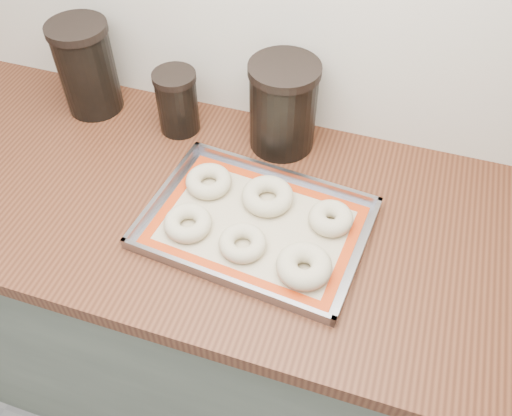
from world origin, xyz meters
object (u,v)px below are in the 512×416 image
(baking_tray, at_px, (256,225))
(bagel_back_right, at_px, (331,218))
(canister_mid, at_px, (177,102))
(canister_right, at_px, (283,106))
(bagel_back_left, at_px, (209,181))
(bagel_front_mid, at_px, (243,243))
(bagel_back_mid, at_px, (268,196))
(bagel_front_left, at_px, (188,223))
(bagel_front_right, at_px, (304,266))
(canister_left, at_px, (87,68))

(baking_tray, relative_size, bagel_back_right, 5.17)
(canister_mid, distance_m, canister_right, 0.26)
(bagel_back_left, distance_m, bagel_back_right, 0.29)
(bagel_front_mid, bearing_deg, baking_tray, 83.88)
(canister_mid, bearing_deg, bagel_back_mid, -32.09)
(bagel_front_left, height_order, bagel_back_mid, bagel_back_mid)
(bagel_back_left, relative_size, bagel_back_right, 1.10)
(baking_tray, xyz_separation_m, bagel_back_mid, (0.00, 0.07, 0.02))
(baking_tray, bearing_deg, bagel_front_right, -34.18)
(bagel_back_left, bearing_deg, canister_right, 60.81)
(canister_mid, bearing_deg, bagel_front_left, -63.73)
(baking_tray, xyz_separation_m, canister_left, (-0.53, 0.26, 0.11))
(bagel_back_left, xyz_separation_m, bagel_back_mid, (0.14, -0.00, 0.00))
(bagel_front_left, xyz_separation_m, bagel_back_right, (0.28, 0.10, 0.00))
(baking_tray, distance_m, canister_left, 0.60)
(bagel_front_mid, xyz_separation_m, canister_left, (-0.52, 0.33, 0.10))
(baking_tray, distance_m, bagel_back_left, 0.16)
(bagel_front_mid, bearing_deg, canister_mid, 131.00)
(bagel_back_mid, relative_size, bagel_back_right, 1.20)
(bagel_back_right, xyz_separation_m, canister_mid, (-0.43, 0.20, 0.06))
(bagel_back_right, relative_size, canister_right, 0.43)
(bagel_front_mid, relative_size, canister_left, 0.42)
(bagel_back_mid, xyz_separation_m, canister_right, (-0.03, 0.20, 0.09))
(bagel_back_right, bearing_deg, canister_left, 162.62)
(bagel_front_left, bearing_deg, bagel_back_right, 20.26)
(baking_tray, relative_size, bagel_front_right, 4.43)
(bagel_front_right, bearing_deg, bagel_back_right, 80.87)
(bagel_front_mid, xyz_separation_m, bagel_back_left, (-0.13, 0.14, 0.00))
(baking_tray, xyz_separation_m, canister_mid, (-0.28, 0.25, 0.07))
(canister_right, bearing_deg, baking_tray, -84.97)
(baking_tray, height_order, canister_mid, canister_mid)
(baking_tray, relative_size, canister_mid, 3.05)
(bagel_front_mid, relative_size, bagel_front_right, 0.89)
(baking_tray, xyz_separation_m, bagel_back_right, (0.15, 0.05, 0.02))
(canister_left, distance_m, canister_mid, 0.25)
(canister_right, bearing_deg, bagel_back_mid, -82.34)
(bagel_front_right, height_order, bagel_back_left, bagel_front_right)
(bagel_front_mid, xyz_separation_m, bagel_back_right, (0.16, 0.12, 0.00))
(bagel_back_right, bearing_deg, bagel_front_mid, -142.83)
(canister_mid, bearing_deg, canister_right, 5.46)
(bagel_back_left, relative_size, bagel_back_mid, 0.92)
(canister_left, relative_size, canister_right, 1.07)
(canister_left, bearing_deg, bagel_back_mid, -19.88)
(bagel_front_mid, distance_m, canister_right, 0.36)
(bagel_back_mid, xyz_separation_m, bagel_back_right, (0.15, -0.02, 0.00))
(bagel_back_left, relative_size, canister_left, 0.44)
(bagel_back_right, bearing_deg, canister_right, 127.71)
(bagel_back_right, height_order, canister_right, canister_right)
(canister_left, xyz_separation_m, canister_right, (0.51, 0.01, -0.01))
(bagel_back_mid, bearing_deg, canister_left, 160.12)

